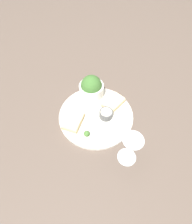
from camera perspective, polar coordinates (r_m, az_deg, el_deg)
The scene contains 8 objects.
ground_plane at distance 0.79m, azimuth -0.00°, elevation -1.44°, with size 4.00×4.00×0.00m, color brown.
dinner_plate at distance 0.78m, azimuth -0.00°, elevation -1.15°, with size 0.33×0.33×0.01m.
salad_bowl at distance 0.81m, azimuth -1.50°, elevation 7.89°, with size 0.11×0.11×0.11m.
sauce_ramekin at distance 0.75m, azimuth 3.32°, elevation -0.59°, with size 0.06×0.06×0.03m.
cheese_toast_near at distance 0.75m, azimuth -7.41°, elevation -2.89°, with size 0.12×0.10×0.03m.
cheese_toast_far at distance 0.80m, azimuth 5.74°, elevation 3.14°, with size 0.10×0.07×0.03m.
wine_glass at distance 0.61m, azimuth 11.37°, elevation -10.72°, with size 0.07×0.07×0.15m.
garnish at distance 0.71m, azimuth -3.07°, elevation -7.06°, with size 0.02×0.02×0.02m.
Camera 1 is at (0.33, 0.29, 0.65)m, focal length 28.00 mm.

